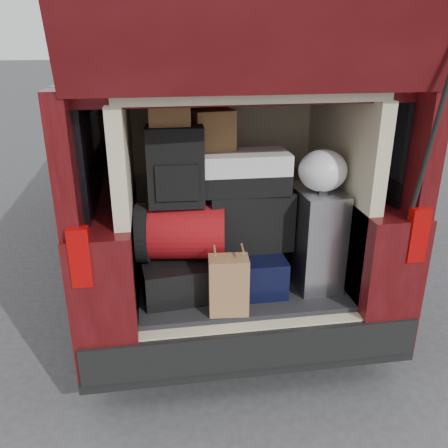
{
  "coord_description": "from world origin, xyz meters",
  "views": [
    {
      "loc": [
        -0.5,
        -2.43,
        2.01
      ],
      "look_at": [
        -0.09,
        0.2,
        0.93
      ],
      "focal_mm": 38.0,
      "sensor_mm": 36.0,
      "label": 1
    }
  ],
  "objects": [
    {
      "name": "plastic_bag_right",
      "position": [
        0.46,
        0.07,
        1.28
      ],
      "size": [
        0.3,
        0.28,
        0.24
      ],
      "primitive_type": "ellipsoid",
      "rotation": [
        0.0,
        0.0,
        0.07
      ],
      "color": "white",
      "rests_on": "silver_roller"
    },
    {
      "name": "twotone_duffel",
      "position": [
        0.02,
        0.18,
        1.26
      ],
      "size": [
        0.53,
        0.28,
        0.23
      ],
      "primitive_type": "cube",
      "rotation": [
        0.0,
        0.0,
        -0.02
      ],
      "color": "silver",
      "rests_on": "black_soft_case"
    },
    {
      "name": "red_duffel",
      "position": [
        -0.35,
        0.13,
        0.93
      ],
      "size": [
        0.55,
        0.4,
        0.33
      ],
      "primitive_type": "cube",
      "rotation": [
        0.0,
        0.0,
        -0.15
      ],
      "color": "maroon",
      "rests_on": "black_hardshell"
    },
    {
      "name": "load_floor",
      "position": [
        0.0,
        0.28,
        0.28
      ],
      "size": [
        1.24,
        1.05,
        0.55
      ],
      "primitive_type": "cube",
      "color": "black",
      "rests_on": "ground"
    },
    {
      "name": "navy_hardshell",
      "position": [
        0.03,
        0.14,
        0.66
      ],
      "size": [
        0.43,
        0.53,
        0.23
      ],
      "primitive_type": "cube",
      "rotation": [
        0.0,
        0.0,
        -0.01
      ],
      "color": "black",
      "rests_on": "load_floor"
    },
    {
      "name": "ground",
      "position": [
        0.0,
        0.0,
        0.0
      ],
      "size": [
        80.0,
        80.0,
        0.0
      ],
      "primitive_type": "plane",
      "color": "#333336",
      "rests_on": "ground"
    },
    {
      "name": "black_soft_case",
      "position": [
        0.06,
        0.2,
        0.96
      ],
      "size": [
        0.51,
        0.32,
        0.36
      ],
      "primitive_type": "cube",
      "rotation": [
        0.0,
        0.0,
        0.04
      ],
      "color": "black",
      "rests_on": "navy_hardshell"
    },
    {
      "name": "backpack",
      "position": [
        -0.37,
        0.13,
        1.32
      ],
      "size": [
        0.32,
        0.21,
        0.45
      ],
      "primitive_type": "cube",
      "rotation": [
        0.0,
        0.0,
        -0.05
      ],
      "color": "black",
      "rests_on": "red_duffel"
    },
    {
      "name": "black_hardshell",
      "position": [
        -0.41,
        0.15,
        0.66
      ],
      "size": [
        0.44,
        0.57,
        0.21
      ],
      "primitive_type": "cube",
      "rotation": [
        0.0,
        0.0,
        0.1
      ],
      "color": "black",
      "rests_on": "load_floor"
    },
    {
      "name": "minivan",
      "position": [
        0.0,
        1.86,
        0.91
      ],
      "size": [
        1.9,
        5.35,
        2.77
      ],
      "color": "black",
      "rests_on": "ground"
    },
    {
      "name": "grocery_sack_upper",
      "position": [
        -0.14,
        0.28,
        1.49
      ],
      "size": [
        0.26,
        0.22,
        0.23
      ],
      "primitive_type": "cube",
      "rotation": [
        0.0,
        0.0,
        0.16
      ],
      "color": "brown",
      "rests_on": "twotone_duffel"
    },
    {
      "name": "silver_roller",
      "position": [
        0.45,
        0.09,
        0.85
      ],
      "size": [
        0.28,
        0.42,
        0.61
      ],
      "primitive_type": "cube",
      "rotation": [
        0.0,
        0.0,
        0.06
      ],
      "color": "white",
      "rests_on": "load_floor"
    },
    {
      "name": "kraft_bag",
      "position": [
        -0.12,
        -0.17,
        0.72
      ],
      "size": [
        0.23,
        0.16,
        0.33
      ],
      "primitive_type": "cube",
      "rotation": [
        0.0,
        0.0,
        -0.09
      ],
      "color": "#A37049",
      "rests_on": "load_floor"
    },
    {
      "name": "grocery_sack_lower",
      "position": [
        -0.39,
        0.17,
        1.64
      ],
      "size": [
        0.22,
        0.18,
        0.2
      ],
      "primitive_type": "cube",
      "rotation": [
        0.0,
        0.0,
        0.01
      ],
      "color": "brown",
      "rests_on": "backpack"
    }
  ]
}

